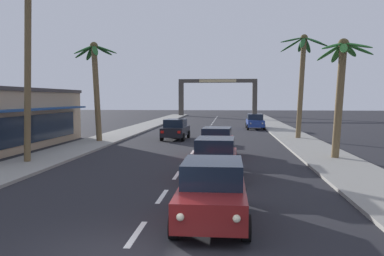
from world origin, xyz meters
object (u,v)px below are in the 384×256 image
palm_right_second (341,78)px  palm_right_third (302,68)px  sedan_fifth_in_queue (217,142)px  town_gateway_arch (218,92)px  sedan_third_in_queue (215,157)px  sedan_oncoming_far (176,129)px  palm_left_second (28,20)px  sedan_lead_at_stop_bar (212,191)px  palm_left_third (96,78)px  sedan_parked_nearest_kerb (255,121)px

palm_right_second → palm_right_third: (-0.14, 11.34, 1.33)m
sedan_fifth_in_queue → palm_right_third: palm_right_third is taller
palm_right_second → town_gateway_arch: size_ratio=0.44×
sedan_third_in_queue → palm_right_second: palm_right_second is taller
sedan_oncoming_far → palm_right_third: 11.48m
palm_right_second → palm_right_third: 11.42m
sedan_fifth_in_queue → palm_left_second: 11.98m
sedan_fifth_in_queue → palm_right_second: bearing=-7.1°
sedan_lead_at_stop_bar → palm_left_third: palm_left_third is taller
palm_left_third → palm_right_second: (16.17, -7.46, -0.47)m
sedan_fifth_in_queue → sedan_parked_nearest_kerb: size_ratio=1.01×
sedan_parked_nearest_kerb → sedan_lead_at_stop_bar: bearing=-95.4°
sedan_oncoming_far → town_gateway_arch: town_gateway_arch is taller
sedan_parked_nearest_kerb → palm_left_second: bearing=-117.1°
town_gateway_arch → sedan_fifth_in_queue: bearing=-88.4°
sedan_third_in_queue → palm_left_third: palm_left_third is taller
sedan_third_in_queue → palm_right_second: bearing=39.8°
town_gateway_arch → palm_right_second: bearing=-81.6°
sedan_fifth_in_queue → palm_right_second: palm_right_second is taller
palm_left_third → palm_right_third: (16.03, 3.88, 0.86)m
sedan_third_in_queue → sedan_oncoming_far: size_ratio=1.00×
sedan_lead_at_stop_bar → palm_left_second: palm_left_second is taller
sedan_lead_at_stop_bar → palm_right_third: size_ratio=0.52×
sedan_parked_nearest_kerb → palm_right_third: (3.07, -11.14, 4.96)m
palm_left_third → palm_right_second: size_ratio=1.16×
sedan_lead_at_stop_bar → palm_left_third: (-9.69, 19.35, 4.11)m
sedan_lead_at_stop_bar → sedan_fifth_in_queue: (-0.28, 12.74, 0.00)m
palm_left_second → sedan_third_in_queue: bearing=-15.8°
palm_left_second → palm_right_third: palm_left_second is taller
palm_right_third → sedan_third_in_queue: bearing=-111.0°
sedan_third_in_queue → sedan_parked_nearest_kerb: (3.41, 28.00, 0.00)m
sedan_fifth_in_queue → sedan_parked_nearest_kerb: 21.92m
sedan_fifth_in_queue → sedan_lead_at_stop_bar: bearing=-88.7°
palm_left_third → palm_right_second: palm_left_third is taller
palm_right_third → town_gateway_arch: (-8.18, 44.92, -1.22)m
sedan_third_in_queue → town_gateway_arch: town_gateway_arch is taller
sedan_lead_at_stop_bar → sedan_fifth_in_queue: 12.74m
sedan_lead_at_stop_bar → town_gateway_arch: 68.28m
sedan_third_in_queue → palm_left_third: (-9.54, 12.98, 4.11)m
palm_left_second → palm_right_second: (16.15, 2.83, -2.82)m
sedan_lead_at_stop_bar → palm_right_third: (6.33, 23.23, 4.96)m
sedan_fifth_in_queue → town_gateway_arch: town_gateway_arch is taller
palm_right_second → town_gateway_arch: town_gateway_arch is taller
sedan_oncoming_far → sedan_fifth_in_queue: bearing=-68.9°
sedan_lead_at_stop_bar → sedan_third_in_queue: (-0.15, 6.37, 0.00)m
palm_right_third → town_gateway_arch: 45.67m
palm_left_second → palm_left_third: bearing=90.1°
sedan_lead_at_stop_bar → palm_right_second: (6.48, 11.89, 3.64)m
palm_right_second → palm_right_third: palm_right_third is taller
sedan_lead_at_stop_bar → sedan_parked_nearest_kerb: (3.26, 34.37, 0.00)m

